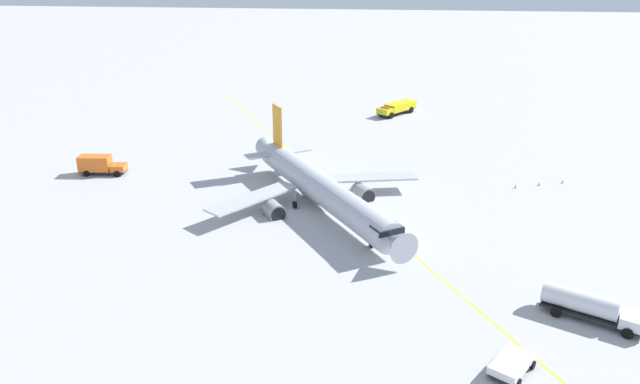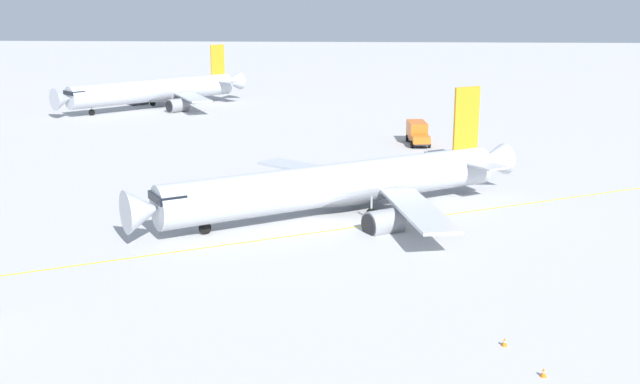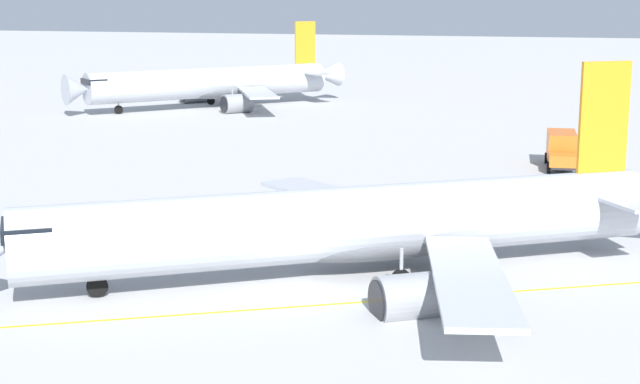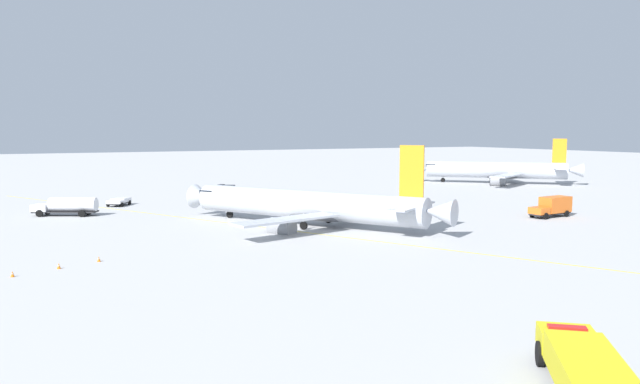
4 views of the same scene
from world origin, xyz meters
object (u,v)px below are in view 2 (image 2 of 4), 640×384
Objects in this scene: airliner_secondary at (156,91)px; safety_cone_near at (505,342)px; catering_truck_truck at (418,132)px; safety_cone_mid at (544,372)px; airliner_main at (341,186)px.

safety_cone_near is at bearing 68.90° from airliner_secondary.
airliner_secondary reaches higher than catering_truck_truck.
safety_cone_near is 4.09m from safety_cone_mid.
airliner_secondary is at bearing -130.62° from catering_truck_truck.
airliner_secondary is 58.31× the size of safety_cone_mid.
airliner_main is 1.16× the size of airliner_secondary.
airliner_secondary is at bearing -95.15° from airliner_main.
catering_truck_truck is 13.83× the size of safety_cone_near.
safety_cone_mid is at bearing 68.75° from airliner_secondary.
catering_truck_truck is at bearing 97.53° from airliner_secondary.
catering_truck_truck reaches higher than safety_cone_near.
airliner_secondary reaches higher than safety_cone_near.
safety_cone_near is 1.00× the size of safety_cone_mid.
catering_truck_truck is (-46.98, 33.68, -1.53)m from airliner_secondary.
catering_truck_truck is 13.83× the size of safety_cone_mid.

